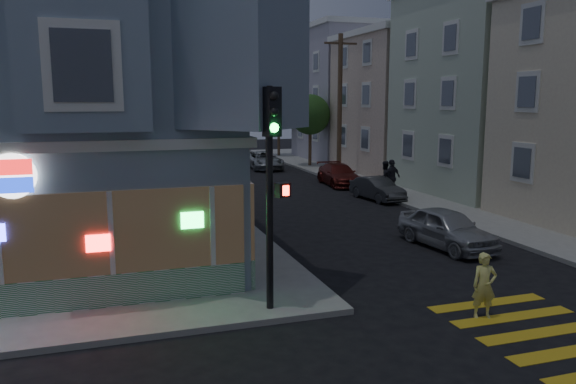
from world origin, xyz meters
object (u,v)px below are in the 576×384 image
street_tree_near (310,115)px  parked_car_d (264,160)px  running_child (484,286)px  fire_hydrant (380,185)px  utility_pole (340,104)px  pedestrian_a (384,177)px  parked_car_b (377,189)px  parked_car_c (339,175)px  pedestrian_b (392,178)px  street_tree_far (279,112)px  parked_car_a (447,228)px  traffic_signal (272,161)px

street_tree_near → parked_car_d: size_ratio=1.13×
running_child → parked_car_d: 29.14m
parked_car_d → fire_hydrant: size_ratio=5.48×
utility_pole → pedestrian_a: 8.29m
parked_car_b → parked_car_c: (0.11, 5.20, 0.05)m
pedestrian_b → pedestrian_a: bearing=-103.4°
street_tree_near → utility_pole: bearing=-91.9°
utility_pole → pedestrian_b: (-0.47, -8.03, -3.71)m
street_tree_far → parked_car_b: (-1.61, -22.27, -3.35)m
street_tree_far → parked_car_b: street_tree_far is taller
street_tree_near → pedestrian_b: bearing=-92.8°
pedestrian_a → parked_car_a: (-2.86, -10.03, -0.33)m
running_child → parked_car_a: bearing=80.3°
pedestrian_a → parked_car_a: size_ratio=0.43×
utility_pole → fire_hydrant: size_ratio=10.55×
parked_car_d → fire_hydrant: 13.36m
street_tree_near → parked_car_a: (-3.60, -23.38, -3.25)m
utility_pole → street_tree_far: (0.20, 14.00, -0.86)m
parked_car_b → parked_car_c: parked_car_c is taller
running_child → street_tree_far: bearing=96.6°
pedestrian_b → parked_car_d: size_ratio=0.40×
pedestrian_b → parked_car_b: pedestrian_b is taller
parked_car_b → utility_pole: bearing=73.7°
pedestrian_b → running_child: bearing=50.6°
street_tree_far → street_tree_near: bearing=-90.0°
parked_car_d → fire_hydrant: (2.70, -13.09, -0.05)m
parked_car_a → fire_hydrant: bearing=69.1°
parked_car_b → street_tree_far: bearing=79.2°
running_child → pedestrian_b: bearing=85.6°
parked_car_a → parked_car_c: bearing=75.5°
street_tree_far → pedestrian_a: 21.56m
street_tree_near → pedestrian_a: bearing=-93.2°
running_child → parked_car_d: (2.80, 29.01, -0.13)m
pedestrian_b → traffic_signal: traffic_signal is taller
pedestrian_b → parked_car_a: (-2.93, -9.35, -0.40)m
traffic_signal → fire_hydrant: traffic_signal is taller
parked_car_d → running_child: bearing=-92.8°
utility_pole → parked_car_a: (-3.40, -17.38, -4.11)m
pedestrian_a → parked_car_a: bearing=64.9°
parked_car_a → street_tree_near: bearing=75.1°
parked_car_c → parked_car_d: bearing=107.5°
utility_pole → parked_car_b: bearing=-99.7°
parked_car_c → pedestrian_a: bearing=-75.5°
street_tree_near → parked_car_b: size_ratio=1.50×
running_child → parked_car_b: (4.78, 14.82, -0.20)m
parked_car_c → street_tree_near: bearing=85.0°
pedestrian_a → parked_car_b: size_ratio=0.49×
parked_car_b → parked_car_c: size_ratio=0.81×
pedestrian_a → fire_hydrant: pedestrian_a is taller
pedestrian_a → street_tree_far: bearing=-101.2°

